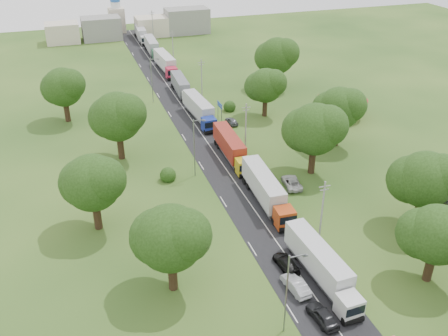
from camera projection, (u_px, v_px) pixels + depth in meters
name	position (u px, v px, depth m)	size (l,w,h in m)	color
ground	(261.00, 219.00, 70.63)	(260.00, 260.00, 0.00)	#224416
road	(218.00, 157.00, 87.30)	(8.00, 200.00, 0.04)	black
info_sign	(220.00, 108.00, 99.81)	(0.12, 3.10, 4.10)	slate
pole_1	(322.00, 211.00, 64.07)	(1.60, 0.24, 9.00)	gray
pole_2	(246.00, 127.00, 87.41)	(1.60, 0.24, 9.00)	gray
pole_3	(202.00, 78.00, 110.75)	(1.60, 0.24, 9.00)	gray
pole_4	(173.00, 47.00, 134.10)	(1.60, 0.24, 9.00)	gray
pole_5	(153.00, 24.00, 157.44)	(1.60, 0.24, 9.00)	gray
lamp_0	(288.00, 290.00, 49.82)	(2.03, 0.22, 10.00)	slate
lamp_1	(195.00, 145.00, 79.00)	(2.03, 0.22, 10.00)	slate
lamp_2	(152.00, 78.00, 108.18)	(2.03, 0.22, 10.00)	slate
tree_2	(437.00, 234.00, 56.45)	(8.00, 8.00, 10.10)	#382616
tree_3	(425.00, 179.00, 66.15)	(8.80, 8.80, 11.07)	#382616
tree_4	(314.00, 129.00, 78.94)	(9.60, 9.60, 12.05)	#382616
tree_5	(339.00, 108.00, 88.38)	(8.80, 8.80, 11.07)	#382616
tree_6	(265.00, 85.00, 100.91)	(8.00, 8.00, 10.10)	#382616
tree_7	(277.00, 56.00, 115.32)	(9.60, 9.60, 12.05)	#382616
tree_10	(170.00, 237.00, 54.82)	(8.80, 8.80, 11.07)	#382616
tree_11	(92.00, 182.00, 65.40)	(8.80, 8.80, 11.07)	#382616
tree_12	(117.00, 116.00, 83.44)	(9.60, 9.60, 12.05)	#382616
tree_13	(63.00, 87.00, 98.19)	(8.80, 8.80, 11.07)	#382616
house_cream	(342.00, 99.00, 102.18)	(10.08, 10.08, 5.80)	beige
distant_town	(135.00, 26.00, 160.85)	(52.00, 8.00, 8.00)	gray
church	(117.00, 16.00, 165.31)	(5.00, 5.00, 12.30)	beige
truck_0	(321.00, 265.00, 58.43)	(3.12, 14.85, 4.10)	silver
truck_1	(266.00, 190.00, 73.30)	(3.22, 15.56, 4.30)	#A83A13
truck_2	(231.00, 147.00, 86.08)	(2.85, 14.71, 4.07)	gold
truck_3	(200.00, 109.00, 101.11)	(3.40, 15.20, 4.20)	navy
truck_4	(181.00, 86.00, 114.06)	(2.90, 13.93, 3.85)	silver
truck_5	(166.00, 63.00, 129.20)	(3.36, 15.75, 4.35)	#BD1D3C
truck_6	(152.00, 46.00, 143.87)	(3.02, 14.99, 4.15)	#225D38
truck_7	(141.00, 34.00, 157.51)	(3.21, 14.72, 4.07)	silver
car_lane_front	(322.00, 315.00, 53.31)	(1.82, 4.53, 1.54)	black
car_lane_mid	(296.00, 285.00, 57.51)	(1.59, 4.56, 1.50)	#ACAEB5
car_lane_rear	(286.00, 263.00, 61.06)	(1.92, 4.71, 1.37)	black
car_verge_near	(292.00, 182.00, 78.25)	(2.41, 5.23, 1.45)	silver
car_verge_far	(232.00, 121.00, 99.78)	(1.57, 3.90, 1.33)	#4F5156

